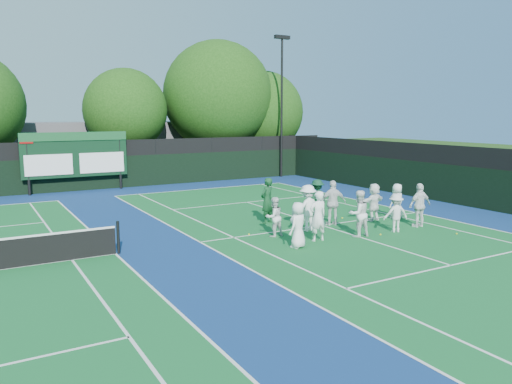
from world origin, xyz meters
TOP-DOWN VIEW (x-y plane):
  - ground at (0.00, 0.00)m, footprint 120.00×120.00m
  - court_apron at (-6.00, 1.00)m, footprint 34.00×32.00m
  - near_court at (0.00, 1.00)m, footprint 11.05×23.85m
  - back_fence at (-6.00, 16.00)m, footprint 34.00×0.08m
  - divider_fence_right at (9.00, 1.00)m, footprint 0.08×32.00m
  - scoreboard at (-7.01, 15.59)m, footprint 6.00×0.21m
  - clubhouse at (-2.00, 24.00)m, footprint 18.00×6.00m
  - light_pole_right at (7.50, 15.70)m, footprint 1.20×0.30m
  - tree_c at (-2.69, 19.58)m, footprint 5.70×5.70m
  - tree_d at (4.38, 19.58)m, footprint 8.24×8.24m
  - tree_e at (8.32, 19.58)m, footprint 6.46×6.46m
  - tennis_ball_0 at (-1.95, 1.14)m, footprint 0.07×0.07m
  - tennis_ball_1 at (1.64, 1.67)m, footprint 0.07×0.07m
  - tennis_ball_2 at (3.53, -2.83)m, footprint 0.07×0.07m
  - tennis_ball_3 at (-3.42, 1.07)m, footprint 0.07×0.07m
  - tennis_ball_4 at (1.04, 2.43)m, footprint 0.07×0.07m
  - tennis_ball_5 at (0.90, -1.47)m, footprint 0.07×0.07m
  - player_front_0 at (-2.85, -1.35)m, footprint 0.92×0.79m
  - player_front_1 at (-1.70, -0.95)m, footprint 0.71×0.49m
  - player_front_2 at (0.03, -1.18)m, footprint 0.90×0.73m
  - player_front_3 at (1.80, -1.33)m, footprint 1.11×0.86m
  - player_front_4 at (3.29, -1.17)m, footprint 1.09×0.52m
  - player_back_0 at (-2.71, 0.43)m, footprint 0.76×0.61m
  - player_back_1 at (-1.08, 0.54)m, footprint 1.24×0.77m
  - player_back_2 at (0.45, 0.87)m, footprint 1.19×0.82m
  - player_back_3 at (2.55, 0.70)m, footprint 1.57×0.74m
  - player_back_4 at (3.69, 0.46)m, footprint 0.81×0.58m
  - coach_left at (-1.72, 2.55)m, footprint 0.83×0.70m
  - coach_right at (1.02, 2.71)m, footprint 1.16×0.77m

SIDE VIEW (x-z plane):
  - ground at x=0.00m, z-range 0.00..0.00m
  - court_apron at x=-6.00m, z-range 0.00..0.01m
  - near_court at x=0.00m, z-range 0.01..0.01m
  - tennis_ball_0 at x=-1.95m, z-range 0.00..0.07m
  - tennis_ball_1 at x=1.64m, z-range 0.00..0.07m
  - tennis_ball_2 at x=3.53m, z-range 0.00..0.07m
  - tennis_ball_3 at x=-3.42m, z-range 0.00..0.07m
  - tennis_ball_4 at x=1.04m, z-range 0.00..0.07m
  - tennis_ball_5 at x=0.90m, z-range 0.00..0.07m
  - player_front_3 at x=1.80m, z-range 0.00..1.50m
  - player_back_0 at x=-2.71m, z-range 0.00..1.50m
  - player_back_4 at x=3.69m, z-range 0.00..1.57m
  - player_front_0 at x=-2.85m, z-range 0.00..1.60m
  - player_back_3 at x=2.55m, z-range 0.00..1.63m
  - coach_right at x=1.02m, z-range 0.00..1.67m
  - player_front_2 at x=0.03m, z-range 0.00..1.76m
  - player_front_4 at x=3.29m, z-range 0.00..1.81m
  - player_back_1 at x=-1.08m, z-range 0.00..1.84m
  - player_front_1 at x=-1.70m, z-range 0.00..1.84m
  - player_back_2 at x=0.45m, z-range 0.00..1.88m
  - coach_left at x=-1.72m, z-range 0.00..1.94m
  - back_fence at x=-6.00m, z-range -0.14..2.86m
  - divider_fence_right at x=9.00m, z-range -0.14..2.86m
  - clubhouse at x=-2.00m, z-range 0.00..4.00m
  - scoreboard at x=-7.01m, z-range 0.42..3.97m
  - tree_e at x=8.32m, z-range 0.60..8.60m
  - tree_c at x=-2.69m, z-range 0.85..8.57m
  - tree_d at x=4.38m, z-range 0.71..10.79m
  - light_pole_right at x=7.50m, z-range 1.24..11.36m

